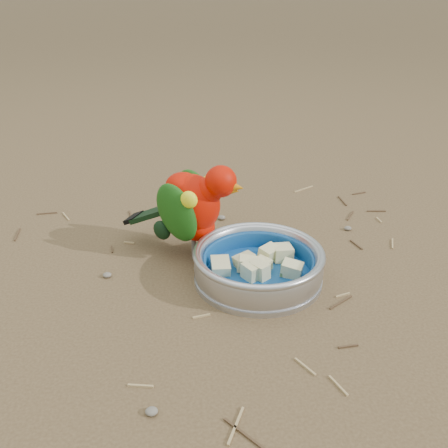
{
  "coord_description": "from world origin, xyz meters",
  "views": [
    {
      "loc": [
        -0.05,
        -0.74,
        0.49
      ],
      "look_at": [
        0.03,
        0.09,
        0.08
      ],
      "focal_mm": 40.0,
      "sensor_mm": 36.0,
      "label": 1
    }
  ],
  "objects": [
    {
      "name": "ground",
      "position": [
        0.0,
        0.0,
        0.0
      ],
      "size": [
        60.0,
        60.0,
        0.0
      ],
      "primitive_type": "plane",
      "color": "brown"
    },
    {
      "name": "lory_parrot",
      "position": [
        -0.02,
        0.13,
        0.09
      ],
      "size": [
        0.25,
        0.2,
        0.18
      ],
      "primitive_type": null,
      "rotation": [
        0.0,
        0.0,
        -2.06
      ],
      "color": "#C60F00",
      "rests_on": "ground"
    },
    {
      "name": "bowl_wall",
      "position": [
        0.09,
        0.02,
        0.04
      ],
      "size": [
        0.23,
        0.23,
        0.04
      ],
      "primitive_type": null,
      "color": "#B2B2BA",
      "rests_on": "food_bowl"
    },
    {
      "name": "ground_debris",
      "position": [
        0.04,
        0.1,
        0.0
      ],
      "size": [
        0.9,
        0.8,
        0.01
      ],
      "primitive_type": null,
      "color": "tan",
      "rests_on": "ground"
    },
    {
      "name": "fruit_wedges",
      "position": [
        0.09,
        0.02,
        0.03
      ],
      "size": [
        0.14,
        0.14,
        0.03
      ],
      "primitive_type": null,
      "color": "beige",
      "rests_on": "food_bowl"
    },
    {
      "name": "food_bowl",
      "position": [
        0.09,
        0.02,
        0.01
      ],
      "size": [
        0.23,
        0.23,
        0.02
      ],
      "primitive_type": "cylinder",
      "color": "#B2B2BA",
      "rests_on": "ground"
    }
  ]
}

